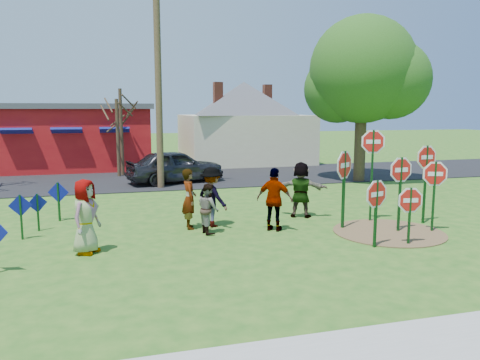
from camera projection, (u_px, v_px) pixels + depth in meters
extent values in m
plane|color=#255A19|center=(231.00, 235.00, 13.41)|extent=(120.00, 120.00, 0.00)
cube|color=black|center=(176.00, 178.00, 24.37)|extent=(120.00, 7.50, 0.04)
cylinder|color=brown|center=(389.00, 232.00, 13.64)|extent=(3.20, 3.20, 0.03)
cube|color=#9E0F14|center=(73.00, 138.00, 28.85)|extent=(9.00, 7.00, 3.60)
cube|color=#4C4C51|center=(71.00, 106.00, 28.56)|extent=(9.40, 7.40, 0.30)
cube|color=navy|center=(17.00, 132.00, 24.68)|extent=(1.60, 0.78, 0.45)
cube|color=navy|center=(67.00, 131.00, 25.33)|extent=(1.60, 0.78, 0.45)
cube|color=navy|center=(115.00, 131.00, 25.99)|extent=(1.60, 0.78, 0.45)
cube|color=beige|center=(244.00, 139.00, 31.78)|extent=(8.00, 7.00, 3.20)
pyramid|color=#4C4C51|center=(244.00, 82.00, 31.21)|extent=(9.40, 9.40, 2.20)
cube|color=brown|center=(218.00, 93.00, 29.85)|extent=(0.55, 0.55, 1.40)
cube|color=brown|center=(267.00, 95.00, 32.81)|extent=(0.55, 0.55, 1.40)
cube|color=#103D16|center=(376.00, 214.00, 12.07)|extent=(0.07, 0.08, 1.77)
cylinder|color=white|center=(377.00, 194.00, 11.99)|extent=(0.95, 0.30, 0.99)
cylinder|color=red|center=(377.00, 194.00, 11.99)|extent=(0.82, 0.26, 0.85)
cube|color=white|center=(377.00, 194.00, 11.99)|extent=(0.42, 0.13, 0.12)
cube|color=#103D16|center=(372.00, 176.00, 14.83)|extent=(0.07, 0.08, 2.93)
cylinder|color=white|center=(373.00, 142.00, 14.67)|extent=(0.99, 0.30, 1.02)
cylinder|color=red|center=(373.00, 142.00, 14.67)|extent=(0.85, 0.26, 0.88)
cube|color=white|center=(373.00, 142.00, 14.67)|extent=(0.43, 0.13, 0.13)
cylinder|color=gold|center=(373.00, 142.00, 14.67)|extent=(0.98, 0.29, 1.02)
cube|color=#103D16|center=(400.00, 195.00, 13.59)|extent=(0.06, 0.07, 2.20)
cylinder|color=white|center=(401.00, 170.00, 13.48)|extent=(1.00, 0.08, 1.00)
cylinder|color=red|center=(401.00, 170.00, 13.48)|extent=(0.86, 0.07, 0.86)
cube|color=white|center=(401.00, 170.00, 13.48)|extent=(0.44, 0.03, 0.12)
cube|color=#103D16|center=(425.00, 185.00, 14.62)|extent=(0.06, 0.07, 2.46)
cylinder|color=white|center=(427.00, 157.00, 14.49)|extent=(0.99, 0.11, 0.99)
cylinder|color=red|center=(427.00, 157.00, 14.49)|extent=(0.85, 0.10, 0.85)
cube|color=white|center=(427.00, 157.00, 14.49)|extent=(0.43, 0.04, 0.12)
cylinder|color=gold|center=(427.00, 157.00, 14.49)|extent=(0.99, 0.10, 0.99)
cube|color=#103D16|center=(409.00, 216.00, 12.33)|extent=(0.06, 0.07, 1.54)
cylinder|color=white|center=(410.00, 200.00, 12.26)|extent=(0.91, 0.16, 0.92)
cylinder|color=red|center=(410.00, 200.00, 12.26)|extent=(0.79, 0.14, 0.79)
cube|color=white|center=(410.00, 200.00, 12.26)|extent=(0.40, 0.07, 0.11)
cube|color=#103D16|center=(434.00, 197.00, 13.60)|extent=(0.07, 0.08, 2.07)
cylinder|color=white|center=(435.00, 174.00, 13.50)|extent=(0.94, 0.31, 0.98)
cylinder|color=red|center=(435.00, 174.00, 13.50)|extent=(0.81, 0.27, 0.84)
cube|color=white|center=(435.00, 174.00, 13.50)|extent=(0.41, 0.13, 0.12)
cylinder|color=gold|center=(435.00, 174.00, 13.50)|extent=(0.94, 0.30, 0.98)
cube|color=#103D16|center=(344.00, 190.00, 13.94)|extent=(0.09, 0.10, 2.35)
cylinder|color=white|center=(344.00, 165.00, 13.83)|extent=(0.97, 0.66, 1.15)
cylinder|color=red|center=(344.00, 165.00, 13.83)|extent=(0.84, 0.57, 1.00)
cube|color=white|center=(344.00, 165.00, 13.83)|extent=(0.43, 0.29, 0.14)
cube|color=#103D16|center=(21.00, 217.00, 12.83)|extent=(0.05, 0.06, 1.25)
cube|color=navy|center=(20.00, 205.00, 12.78)|extent=(0.62, 0.02, 0.62)
cube|color=#103D16|center=(38.00, 213.00, 13.76)|extent=(0.06, 0.07, 1.11)
cube|color=navy|center=(37.00, 203.00, 13.72)|extent=(0.52, 0.27, 0.58)
cube|color=#103D16|center=(59.00, 202.00, 14.98)|extent=(0.07, 0.08, 1.26)
cube|color=navy|center=(58.00, 192.00, 14.94)|extent=(0.66, 0.21, 0.68)
imported|color=#445D9C|center=(86.00, 216.00, 11.56)|extent=(0.98, 1.09, 1.87)
imported|color=#2A6D62|center=(189.00, 199.00, 14.01)|extent=(0.45, 0.67, 1.81)
imported|color=brown|center=(208.00, 209.00, 13.49)|extent=(0.65, 0.78, 1.46)
imported|color=#39383D|center=(212.00, 197.00, 14.25)|extent=(1.19, 1.36, 1.83)
imported|color=#5A3063|center=(275.00, 200.00, 13.73)|extent=(1.15, 1.03, 1.88)
imported|color=#24593A|center=(301.00, 190.00, 15.50)|extent=(1.78, 1.32, 1.86)
imported|color=#2F3033|center=(175.00, 166.00, 22.74)|extent=(4.99, 2.92, 1.60)
cylinder|color=#4C3823|center=(158.00, 80.00, 20.65)|extent=(0.30, 0.30, 9.74)
cylinder|color=#382819|center=(360.00, 138.00, 23.14)|extent=(0.56, 0.56, 4.38)
sphere|color=#224C14|center=(363.00, 70.00, 22.65)|extent=(5.18, 5.18, 5.18)
sphere|color=#224C14|center=(391.00, 80.00, 22.47)|extent=(3.78, 3.78, 3.78)
sphere|color=#224C14|center=(338.00, 89.00, 23.31)|extent=(3.38, 3.38, 3.38)
cylinder|color=#382819|center=(121.00, 133.00, 25.11)|extent=(0.18, 0.18, 4.67)
cylinder|color=#382819|center=(118.00, 138.00, 24.70)|extent=(0.18, 0.18, 4.12)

